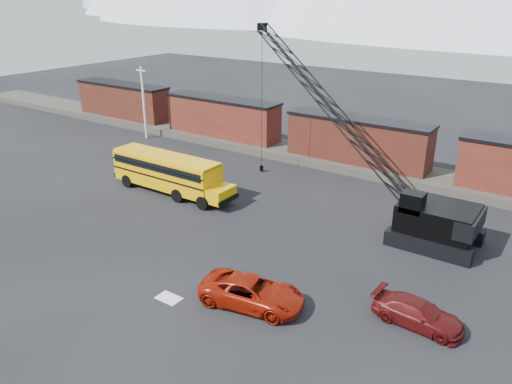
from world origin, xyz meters
TOP-DOWN VIEW (x-y plane):
  - ground at (0.00, 0.00)m, footprint 160.00×160.00m
  - gravel_berm at (0.00, 22.00)m, footprint 120.00×5.00m
  - boxcar_west_far at (-32.00, 22.00)m, footprint 13.70×3.10m
  - boxcar_west_near at (-16.00, 22.00)m, footprint 13.70×3.10m
  - boxcar_mid at (0.00, 22.00)m, footprint 13.70×3.10m
  - utility_pole at (-24.00, 18.00)m, footprint 1.40×0.24m
  - snow_patch at (0.50, -4.00)m, footprint 1.40×0.90m
  - school_bus at (-10.16, 7.41)m, footprint 11.65×2.65m
  - red_pickup at (4.62, -1.88)m, footprint 6.08×3.68m
  - maroon_suv at (12.48, 1.43)m, footprint 4.69×2.10m
  - crawler_crane at (1.27, 13.39)m, footprint 20.69×7.84m

SIDE VIEW (x-z plane):
  - ground at x=0.00m, z-range 0.00..0.00m
  - snow_patch at x=0.50m, z-range 0.00..0.02m
  - gravel_berm at x=0.00m, z-range 0.00..0.70m
  - maroon_suv at x=12.48m, z-range 0.00..1.33m
  - red_pickup at x=4.62m, z-range 0.00..1.58m
  - school_bus at x=-10.16m, z-range 0.20..3.39m
  - boxcar_west_far at x=-32.00m, z-range 0.68..4.85m
  - boxcar_west_near at x=-16.00m, z-range 0.68..4.85m
  - boxcar_mid at x=0.00m, z-range 0.68..4.85m
  - utility_pole at x=-24.00m, z-range 0.15..8.15m
  - crawler_crane at x=1.27m, z-range 0.78..14.18m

